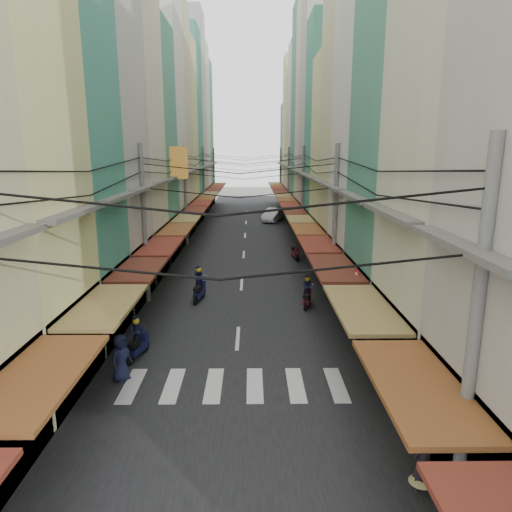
{
  "coord_description": "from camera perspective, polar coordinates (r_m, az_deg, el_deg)",
  "views": [
    {
      "loc": [
        0.59,
        -20.18,
        7.86
      ],
      "look_at": [
        0.85,
        4.28,
        2.16
      ],
      "focal_mm": 32.0,
      "sensor_mm": 36.0,
      "label": 1
    }
  ],
  "objects": [
    {
      "name": "moving_scooters",
      "position": [
        24.03,
        -2.61,
        -4.63
      ],
      "size": [
        8.03,
        18.11,
        1.9
      ],
      "color": "black",
      "rests_on": "ground"
    },
    {
      "name": "ground",
      "position": [
        21.66,
        -2.14,
        -8.17
      ],
      "size": [
        160.0,
        160.0,
        0.0
      ],
      "primitive_type": "plane",
      "color": "slate",
      "rests_on": "ground"
    },
    {
      "name": "building_row_left",
      "position": [
        37.76,
        -14.15,
        15.64
      ],
      "size": [
        7.8,
        67.67,
        23.7
      ],
      "color": "beige",
      "rests_on": "ground"
    },
    {
      "name": "market_umbrella",
      "position": [
        17.68,
        21.19,
        -6.52
      ],
      "size": [
        2.36,
        2.36,
        2.48
      ],
      "color": "#B2B2B7",
      "rests_on": "ground"
    },
    {
      "name": "sidewalk_left",
      "position": [
        41.55,
        -10.42,
        2.03
      ],
      "size": [
        3.0,
        80.0,
        0.06
      ],
      "primitive_type": "cube",
      "color": "gray",
      "rests_on": "ground"
    },
    {
      "name": "bicycle",
      "position": [
        21.69,
        12.66,
        -8.47
      ],
      "size": [
        1.75,
        1.0,
        1.14
      ],
      "primitive_type": "imported",
      "rotation": [
        0.0,
        0.0,
        1.33
      ],
      "color": "black",
      "rests_on": "ground"
    },
    {
      "name": "parked_scooters",
      "position": [
        18.41,
        12.24,
        -10.89
      ],
      "size": [
        13.41,
        13.26,
        0.95
      ],
      "color": "black",
      "rests_on": "ground"
    },
    {
      "name": "pedestrians",
      "position": [
        22.73,
        -13.44,
        -4.82
      ],
      "size": [
        12.08,
        21.4,
        2.15
      ],
      "color": "black",
      "rests_on": "ground"
    },
    {
      "name": "utility_poles",
      "position": [
        35.22,
        -1.59,
        11.04
      ],
      "size": [
        10.2,
        66.13,
        8.2
      ],
      "color": "slate",
      "rests_on": "ground"
    },
    {
      "name": "sidewalk_right",
      "position": [
        41.36,
        7.63,
        2.08
      ],
      "size": [
        3.0,
        80.0,
        0.06
      ],
      "primitive_type": "cube",
      "color": "gray",
      "rests_on": "ground"
    },
    {
      "name": "white_car",
      "position": [
        51.64,
        2.18,
        4.35
      ],
      "size": [
        5.56,
        3.7,
        1.83
      ],
      "primitive_type": "imported",
      "rotation": [
        0.0,
        0.0,
        -0.36
      ],
      "color": "silver",
      "rests_on": "ground"
    },
    {
      "name": "crosswalk",
      "position": [
        16.21,
        -2.72,
        -15.8
      ],
      "size": [
        7.55,
        2.4,
        0.01
      ],
      "color": "silver",
      "rests_on": "ground"
    },
    {
      "name": "road",
      "position": [
        40.94,
        -1.41,
        2.05
      ],
      "size": [
        10.0,
        80.0,
        0.02
      ],
      "primitive_type": "cube",
      "color": "black",
      "rests_on": "ground"
    },
    {
      "name": "building_row_right",
      "position": [
        37.38,
        11.1,
        15.26
      ],
      "size": [
        7.8,
        68.98,
        22.59
      ],
      "color": "#3D8773",
      "rests_on": "ground"
    },
    {
      "name": "traffic_sign",
      "position": [
        18.7,
        12.4,
        -4.21
      ],
      "size": [
        0.1,
        0.71,
        3.23
      ],
      "color": "slate",
      "rests_on": "ground"
    }
  ]
}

